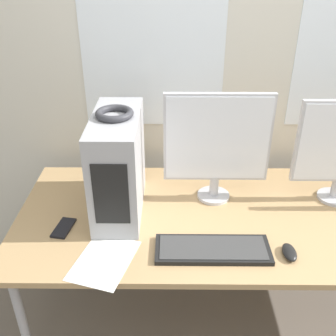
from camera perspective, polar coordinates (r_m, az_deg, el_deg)
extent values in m
cube|color=beige|center=(2.19, 12.91, 15.04)|extent=(8.00, 0.06, 2.70)
cube|color=tan|center=(1.93, 14.10, -6.89)|extent=(2.35, 0.88, 0.03)
cylinder|color=#99999E|center=(2.00, -19.94, -21.73)|extent=(0.04, 0.04, 0.74)
cylinder|color=#99999E|center=(2.48, -14.80, -8.85)|extent=(0.04, 0.04, 0.74)
cube|color=#9E9EA3|center=(1.80, -7.24, 0.45)|extent=(0.21, 0.49, 0.47)
cube|color=black|center=(1.59, -8.29, -3.89)|extent=(0.14, 0.00, 0.28)
torus|color=#333338|center=(1.69, -7.78, 7.86)|extent=(0.16, 0.16, 0.03)
cylinder|color=#B7B7BC|center=(2.00, 6.60, -3.98)|extent=(0.16, 0.16, 0.02)
cylinder|color=#B7B7BC|center=(1.96, 6.70, -2.50)|extent=(0.04, 0.04, 0.11)
cube|color=#B7B7BC|center=(1.84, 7.17, 4.33)|extent=(0.50, 0.03, 0.43)
cube|color=white|center=(1.83, 7.22, 4.11)|extent=(0.48, 0.00, 0.41)
cylinder|color=#B7B7BC|center=(2.14, 22.89, -3.90)|extent=(0.16, 0.16, 0.02)
cylinder|color=#B7B7BC|center=(2.11, 23.21, -2.52)|extent=(0.04, 0.04, 0.11)
cube|color=black|center=(1.67, 6.49, -11.67)|extent=(0.48, 0.17, 0.02)
cube|color=#383838|center=(1.66, 6.52, -11.37)|extent=(0.44, 0.15, 0.00)
ellipsoid|color=black|center=(1.71, 17.20, -11.60)|extent=(0.06, 0.11, 0.03)
cube|color=black|center=(1.84, -14.92, -8.39)|extent=(0.09, 0.15, 0.01)
cube|color=white|center=(1.65, -9.24, -13.06)|extent=(0.29, 0.34, 0.00)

